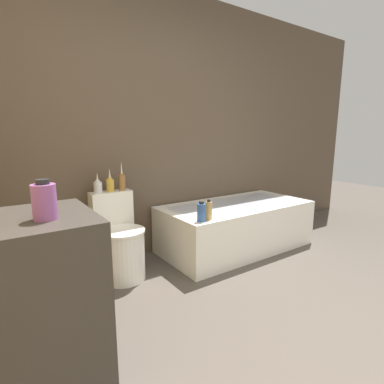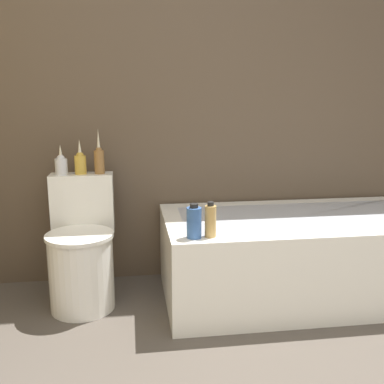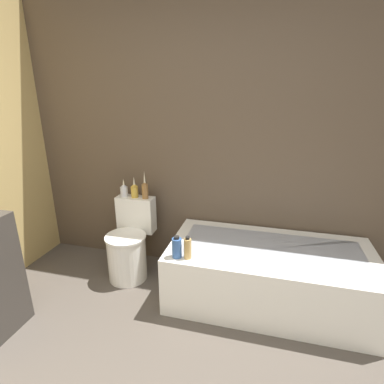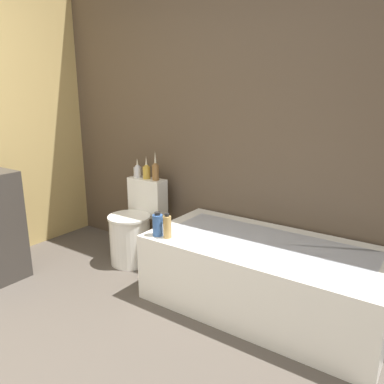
{
  "view_description": "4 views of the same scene",
  "coord_description": "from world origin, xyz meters",
  "px_view_note": "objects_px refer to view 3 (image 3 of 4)",
  "views": [
    {
      "loc": [
        -1.46,
        -0.58,
        1.23
      ],
      "look_at": [
        0.06,
        1.64,
        0.7
      ],
      "focal_mm": 28.0,
      "sensor_mm": 36.0,
      "label": 1
    },
    {
      "loc": [
        -0.31,
        -0.69,
        1.19
      ],
      "look_at": [
        0.0,
        1.53,
        0.69
      ],
      "focal_mm": 42.0,
      "sensor_mm": 36.0,
      "label": 2
    },
    {
      "loc": [
        0.61,
        -0.5,
        1.68
      ],
      "look_at": [
        0.06,
        1.6,
        0.95
      ],
      "focal_mm": 28.0,
      "sensor_mm": 36.0,
      "label": 3
    },
    {
      "loc": [
        1.62,
        -0.52,
        1.48
      ],
      "look_at": [
        0.23,
        1.49,
        0.83
      ],
      "focal_mm": 35.0,
      "sensor_mm": 36.0,
      "label": 4
    }
  ],
  "objects_px": {
    "vase_gold": "(124,190)",
    "vase_bronze": "(145,190)",
    "vase_silver": "(134,190)",
    "bathtub": "(268,275)",
    "shampoo_bottle_short": "(188,248)",
    "toilet": "(129,246)",
    "shampoo_bottle_tall": "(177,247)"
  },
  "relations": [
    {
      "from": "toilet",
      "to": "vase_gold",
      "type": "distance_m",
      "value": 0.53
    },
    {
      "from": "vase_bronze",
      "to": "shampoo_bottle_tall",
      "type": "bearing_deg",
      "value": -49.04
    },
    {
      "from": "bathtub",
      "to": "shampoo_bottle_tall",
      "type": "relative_size",
      "value": 9.32
    },
    {
      "from": "vase_bronze",
      "to": "toilet",
      "type": "bearing_deg",
      "value": -120.94
    },
    {
      "from": "vase_silver",
      "to": "vase_gold",
      "type": "bearing_deg",
      "value": -179.46
    },
    {
      "from": "bathtub",
      "to": "vase_silver",
      "type": "height_order",
      "value": "vase_silver"
    },
    {
      "from": "vase_silver",
      "to": "shampoo_bottle_short",
      "type": "relative_size",
      "value": 1.15
    },
    {
      "from": "vase_gold",
      "to": "shampoo_bottle_tall",
      "type": "height_order",
      "value": "vase_gold"
    },
    {
      "from": "vase_bronze",
      "to": "shampoo_bottle_short",
      "type": "distance_m",
      "value": 0.82
    },
    {
      "from": "toilet",
      "to": "shampoo_bottle_tall",
      "type": "height_order",
      "value": "toilet"
    },
    {
      "from": "toilet",
      "to": "vase_gold",
      "type": "height_order",
      "value": "vase_gold"
    },
    {
      "from": "bathtub",
      "to": "vase_gold",
      "type": "xyz_separation_m",
      "value": [
        -1.38,
        0.25,
        0.54
      ]
    },
    {
      "from": "bathtub",
      "to": "vase_gold",
      "type": "bearing_deg",
      "value": 169.82
    },
    {
      "from": "toilet",
      "to": "shampoo_bottle_short",
      "type": "relative_size",
      "value": 4.07
    },
    {
      "from": "shampoo_bottle_tall",
      "to": "bathtub",
      "type": "bearing_deg",
      "value": 23.96
    },
    {
      "from": "bathtub",
      "to": "vase_gold",
      "type": "relative_size",
      "value": 9.19
    },
    {
      "from": "vase_gold",
      "to": "shampoo_bottle_tall",
      "type": "xyz_separation_m",
      "value": [
        0.7,
        -0.55,
        -0.22
      ]
    },
    {
      "from": "shampoo_bottle_tall",
      "to": "shampoo_bottle_short",
      "type": "distance_m",
      "value": 0.08
    },
    {
      "from": "vase_gold",
      "to": "shampoo_bottle_tall",
      "type": "distance_m",
      "value": 0.91
    },
    {
      "from": "shampoo_bottle_tall",
      "to": "shampoo_bottle_short",
      "type": "xyz_separation_m",
      "value": [
        0.08,
        0.0,
        0.0
      ]
    },
    {
      "from": "bathtub",
      "to": "vase_bronze",
      "type": "distance_m",
      "value": 1.32
    },
    {
      "from": "vase_bronze",
      "to": "shampoo_bottle_short",
      "type": "height_order",
      "value": "vase_bronze"
    },
    {
      "from": "shampoo_bottle_short",
      "to": "shampoo_bottle_tall",
      "type": "bearing_deg",
      "value": -176.66
    },
    {
      "from": "vase_gold",
      "to": "shampoo_bottle_short",
      "type": "xyz_separation_m",
      "value": [
        0.78,
        -0.55,
        -0.21
      ]
    },
    {
      "from": "vase_bronze",
      "to": "bathtub",
      "type": "bearing_deg",
      "value": -11.91
    },
    {
      "from": "vase_bronze",
      "to": "vase_silver",
      "type": "bearing_deg",
      "value": 178.22
    },
    {
      "from": "bathtub",
      "to": "shampoo_bottle_short",
      "type": "height_order",
      "value": "shampoo_bottle_short"
    },
    {
      "from": "vase_bronze",
      "to": "shampoo_bottle_short",
      "type": "relative_size",
      "value": 1.47
    },
    {
      "from": "bathtub",
      "to": "shampoo_bottle_short",
      "type": "relative_size",
      "value": 9.05
    },
    {
      "from": "shampoo_bottle_short",
      "to": "vase_silver",
      "type": "bearing_deg",
      "value": 140.63
    },
    {
      "from": "vase_bronze",
      "to": "shampoo_bottle_short",
      "type": "bearing_deg",
      "value": -44.23
    },
    {
      "from": "vase_gold",
      "to": "vase_bronze",
      "type": "relative_size",
      "value": 0.67
    }
  ]
}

